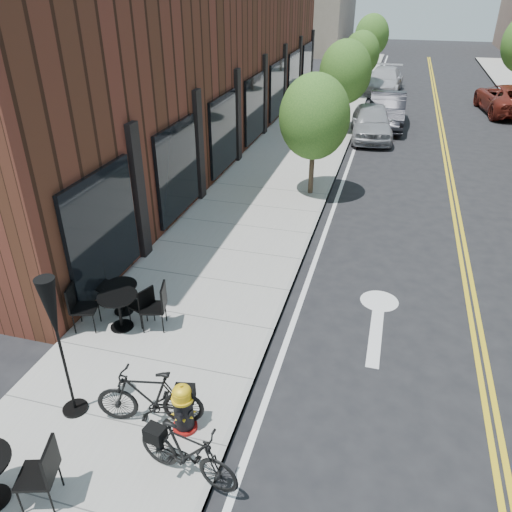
% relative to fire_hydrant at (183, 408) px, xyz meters
% --- Properties ---
extents(ground, '(120.00, 120.00, 0.00)m').
position_rel_fire_hydrant_xyz_m(ground, '(0.76, 1.34, -0.55)').
color(ground, black).
rests_on(ground, ground).
extents(sidewalk_near, '(4.00, 70.00, 0.12)m').
position_rel_fire_hydrant_xyz_m(sidewalk_near, '(-1.24, 11.34, -0.49)').
color(sidewalk_near, '#9E9B93').
rests_on(sidewalk_near, ground).
extents(building_near, '(5.00, 28.00, 7.00)m').
position_rel_fire_hydrant_xyz_m(building_near, '(-5.74, 15.34, 2.95)').
color(building_near, '#412315').
rests_on(building_near, ground).
extents(tree_near_a, '(2.20, 2.20, 3.81)m').
position_rel_fire_hydrant_xyz_m(tree_near_a, '(0.16, 10.34, 2.06)').
color(tree_near_a, '#382B1E').
rests_on(tree_near_a, sidewalk_near).
extents(tree_near_b, '(2.30, 2.30, 3.98)m').
position_rel_fire_hydrant_xyz_m(tree_near_b, '(0.16, 18.34, 2.17)').
color(tree_near_b, '#382B1E').
rests_on(tree_near_b, sidewalk_near).
extents(tree_near_c, '(2.10, 2.10, 3.67)m').
position_rel_fire_hydrant_xyz_m(tree_near_c, '(0.16, 26.34, 1.98)').
color(tree_near_c, '#382B1E').
rests_on(tree_near_c, sidewalk_near).
extents(tree_near_d, '(2.40, 2.40, 4.11)m').
position_rel_fire_hydrant_xyz_m(tree_near_d, '(0.16, 34.34, 2.24)').
color(tree_near_d, '#382B1E').
rests_on(tree_near_d, sidewalk_near).
extents(fire_hydrant, '(0.51, 0.51, 0.90)m').
position_rel_fire_hydrant_xyz_m(fire_hydrant, '(0.00, 0.00, 0.00)').
color(fire_hydrant, maroon).
rests_on(fire_hydrant, sidewalk_near).
extents(bicycle_left, '(1.77, 0.81, 1.03)m').
position_rel_fire_hydrant_xyz_m(bicycle_left, '(-0.56, -0.01, 0.09)').
color(bicycle_left, black).
rests_on(bicycle_left, sidewalk_near).
extents(bicycle_right, '(1.66, 0.75, 0.96)m').
position_rel_fire_hydrant_xyz_m(bicycle_right, '(0.40, -0.80, 0.05)').
color(bicycle_right, black).
rests_on(bicycle_right, sidewalk_near).
extents(bistro_set_b, '(1.64, 0.97, 0.87)m').
position_rel_fire_hydrant_xyz_m(bistro_set_b, '(-2.48, 2.59, 0.01)').
color(bistro_set_b, black).
rests_on(bistro_set_b, sidewalk_near).
extents(bistro_set_c, '(1.89, 0.99, 0.99)m').
position_rel_fire_hydrant_xyz_m(bistro_set_c, '(-2.25, 2.08, 0.07)').
color(bistro_set_c, black).
rests_on(bistro_set_c, sidewalk_near).
extents(patio_umbrella, '(0.41, 0.41, 2.54)m').
position_rel_fire_hydrant_xyz_m(patio_umbrella, '(-1.89, -0.13, 1.39)').
color(patio_umbrella, black).
rests_on(patio_umbrella, sidewalk_near).
extents(parked_car_a, '(2.19, 4.48, 1.47)m').
position_rel_fire_hydrant_xyz_m(parked_car_a, '(1.56, 17.87, 0.19)').
color(parked_car_a, '#94969C').
rests_on(parked_car_a, ground).
extents(parked_car_b, '(1.73, 4.77, 1.56)m').
position_rel_fire_hydrant_xyz_m(parked_car_b, '(2.11, 20.12, 0.23)').
color(parked_car_b, black).
rests_on(parked_car_b, ground).
extents(parked_car_c, '(2.38, 5.20, 1.47)m').
position_rel_fire_hydrant_xyz_m(parked_car_c, '(1.56, 28.61, 0.19)').
color(parked_car_c, '#BAB9BF').
rests_on(parked_car_c, ground).
extents(parked_car_far, '(3.12, 5.63, 1.49)m').
position_rel_fire_hydrant_xyz_m(parked_car_far, '(8.16, 24.66, 0.20)').
color(parked_car_far, maroon).
rests_on(parked_car_far, ground).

